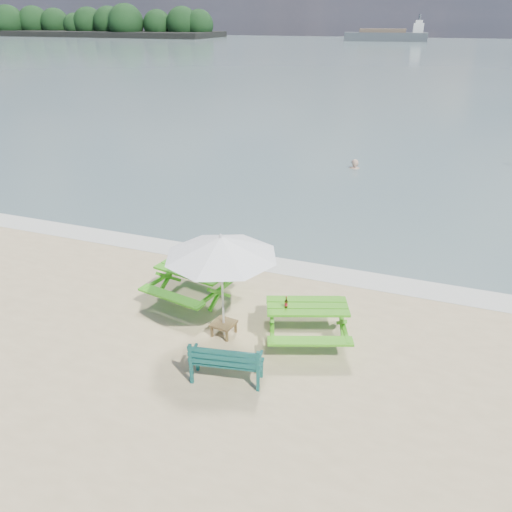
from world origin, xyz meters
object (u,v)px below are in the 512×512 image
(side_table, at_px, (224,328))
(swimmer, at_px, (353,178))
(picnic_table_left, at_px, (193,285))
(beer_bottle, at_px, (286,304))
(picnic_table_right, at_px, (307,322))
(patio_umbrella, at_px, (221,247))
(park_bench, at_px, (227,369))

(side_table, distance_m, swimmer, 13.33)
(picnic_table_left, bearing_deg, beer_bottle, -18.09)
(picnic_table_left, bearing_deg, side_table, -41.05)
(picnic_table_right, xyz_separation_m, swimmer, (-1.33, 12.84, -0.81))
(swimmer, bearing_deg, picnic_table_right, -84.07)
(picnic_table_right, xyz_separation_m, patio_umbrella, (-1.61, -0.48, 1.62))
(picnic_table_left, distance_m, swimmer, 12.38)
(picnic_table_right, xyz_separation_m, beer_bottle, (-0.38, -0.22, 0.48))
(patio_umbrella, distance_m, beer_bottle, 1.70)
(side_table, relative_size, patio_umbrella, 0.20)
(park_bench, xyz_separation_m, beer_bottle, (0.61, 1.54, 0.60))
(patio_umbrella, bearing_deg, beer_bottle, 11.97)
(park_bench, height_order, side_table, park_bench)
(picnic_table_left, relative_size, patio_umbrella, 0.85)
(patio_umbrella, bearing_deg, picnic_table_right, 16.69)
(patio_umbrella, xyz_separation_m, swimmer, (0.27, 13.32, -2.43))
(swimmer, bearing_deg, picnic_table_left, -96.93)
(patio_umbrella, relative_size, swimmer, 1.47)
(picnic_table_right, relative_size, park_bench, 1.66)
(beer_bottle, bearing_deg, swimmer, 94.20)
(side_table, bearing_deg, patio_umbrella, 180.00)
(beer_bottle, bearing_deg, patio_umbrella, -168.03)
(picnic_table_left, height_order, park_bench, same)
(picnic_table_right, distance_m, beer_bottle, 0.65)
(beer_bottle, bearing_deg, park_bench, -111.65)
(picnic_table_left, distance_m, side_table, 1.63)
(picnic_table_right, distance_m, park_bench, 2.02)
(park_bench, bearing_deg, beer_bottle, 68.35)
(picnic_table_left, relative_size, picnic_table_right, 0.95)
(side_table, bearing_deg, picnic_table_right, 16.69)
(beer_bottle, bearing_deg, side_table, -168.03)
(park_bench, height_order, patio_umbrella, patio_umbrella)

